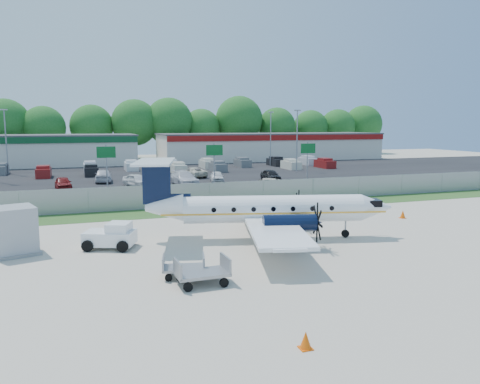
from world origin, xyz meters
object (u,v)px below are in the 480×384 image
object	(u,v)px
aircraft	(268,209)
baggage_cart_near	(202,273)
baggage_cart_far	(184,267)
service_container	(13,232)
pushback_tug	(112,236)

from	to	relation	value
aircraft	baggage_cart_near	size ratio (longest dim) A/B	6.85
baggage_cart_far	service_container	xyz separation A→B (m)	(-7.88, 6.88, 0.74)
service_container	baggage_cart_far	bearing A→B (deg)	-41.13
pushback_tug	service_container	size ratio (longest dim) A/B	1.09
aircraft	service_container	xyz separation A→B (m)	(-14.33, 1.42, -0.67)
baggage_cart_near	service_container	distance (m)	11.76
pushback_tug	baggage_cart_near	distance (m)	8.37
baggage_cart_far	service_container	distance (m)	10.49
baggage_cart_far	service_container	size ratio (longest dim) A/B	0.74
aircraft	pushback_tug	bearing A→B (deg)	174.22
aircraft	baggage_cart_near	bearing A→B (deg)	-131.17
baggage_cart_near	service_container	size ratio (longest dim) A/B	0.80
aircraft	baggage_cart_near	distance (m)	9.08
pushback_tug	baggage_cart_far	size ratio (longest dim) A/B	1.48
pushback_tug	baggage_cart_near	bearing A→B (deg)	-66.83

